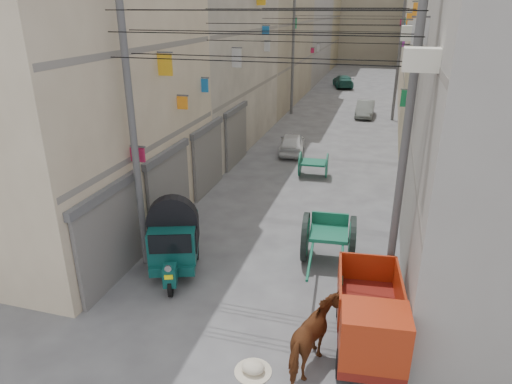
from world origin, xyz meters
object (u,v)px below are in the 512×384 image
(mini_truck, at_px, (370,326))
(horse, at_px, (316,339))
(distant_car_white, at_px, (292,143))
(distant_car_grey, at_px, (365,109))
(auto_rickshaw, at_px, (174,238))
(second_cart, at_px, (313,164))
(feed_sack, at_px, (253,367))
(tonga_cart, at_px, (329,238))
(distant_car_green, at_px, (343,81))

(mini_truck, relative_size, horse, 1.80)
(distant_car_white, xyz_separation_m, distant_car_grey, (3.24, 10.13, 0.01))
(auto_rickshaw, height_order, horse, auto_rickshaw)
(second_cart, distance_m, feed_sack, 12.65)
(auto_rickshaw, bearing_deg, second_cart, 55.01)
(auto_rickshaw, bearing_deg, feed_sack, -63.77)
(feed_sack, relative_size, horse, 0.28)
(mini_truck, xyz_separation_m, horse, (-1.09, -0.64, -0.08))
(tonga_cart, relative_size, mini_truck, 1.06)
(tonga_cart, xyz_separation_m, second_cart, (-1.67, 7.47, -0.18))
(distant_car_grey, bearing_deg, mini_truck, -85.89)
(auto_rickshaw, distance_m, distant_car_grey, 23.15)
(horse, distance_m, distant_car_green, 38.37)
(tonga_cart, distance_m, distant_car_grey, 20.98)
(feed_sack, bearing_deg, second_cart, 93.44)
(mini_truck, relative_size, feed_sack, 6.40)
(feed_sack, distance_m, distant_car_grey, 26.13)
(mini_truck, relative_size, distant_car_white, 1.02)
(distant_car_white, height_order, distant_car_grey, distant_car_grey)
(horse, height_order, distant_car_white, horse)
(auto_rickshaw, relative_size, distant_car_grey, 0.80)
(tonga_cart, xyz_separation_m, distant_car_white, (-3.38, 10.85, -0.25))
(tonga_cart, height_order, distant_car_green, tonga_cart)
(horse, relative_size, distant_car_grey, 0.54)
(tonga_cart, xyz_separation_m, distant_car_green, (-2.99, 33.59, -0.21))
(second_cart, bearing_deg, horse, -84.06)
(tonga_cart, distance_m, distant_car_white, 11.36)
(tonga_cart, height_order, mini_truck, mini_truck)
(auto_rickshaw, distance_m, tonga_cart, 4.67)
(auto_rickshaw, height_order, feed_sack, auto_rickshaw)
(mini_truck, bearing_deg, horse, -155.95)
(distant_car_white, relative_size, distant_car_green, 0.80)
(tonga_cart, height_order, distant_car_white, tonga_cart)
(auto_rickshaw, xyz_separation_m, second_cart, (2.63, 9.27, -0.46))
(auto_rickshaw, xyz_separation_m, horse, (4.66, -2.84, -0.30))
(feed_sack, bearing_deg, distant_car_white, 98.75)
(mini_truck, xyz_separation_m, distant_car_grey, (-1.57, 24.97, -0.29))
(tonga_cart, xyz_separation_m, feed_sack, (-0.92, -5.14, -0.67))
(tonga_cart, relative_size, horse, 1.92)
(second_cart, xyz_separation_m, distant_car_white, (-1.70, 3.37, -0.07))
(distant_car_green, bearing_deg, mini_truck, 82.68)
(feed_sack, distance_m, distant_car_white, 16.18)
(second_cart, distance_m, horse, 12.27)
(second_cart, bearing_deg, distant_car_green, 89.34)
(tonga_cart, height_order, feed_sack, tonga_cart)
(tonga_cart, distance_m, distant_car_green, 33.73)
(auto_rickshaw, height_order, distant_car_grey, auto_rickshaw)
(auto_rickshaw, bearing_deg, tonga_cart, 3.46)
(horse, xyz_separation_m, distant_car_green, (-3.34, 38.22, -0.18))
(mini_truck, distance_m, horse, 1.27)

